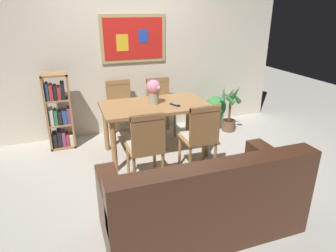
# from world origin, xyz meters

# --- Properties ---
(ground_plane) EXTENTS (12.00, 12.00, 0.00)m
(ground_plane) POSITION_xyz_m (0.00, 0.00, 0.00)
(ground_plane) COLOR #B7B2A8
(wall_back_with_painting) EXTENTS (5.20, 0.14, 2.60)m
(wall_back_with_painting) POSITION_xyz_m (0.00, 1.48, 1.30)
(wall_back_with_painting) COLOR beige
(wall_back_with_painting) RESTS_ON ground_plane
(dining_table) EXTENTS (1.45, 0.83, 0.74)m
(dining_table) POSITION_xyz_m (0.10, 0.44, 0.64)
(dining_table) COLOR #9E7042
(dining_table) RESTS_ON ground_plane
(dining_chair_near_left) EXTENTS (0.40, 0.41, 0.91)m
(dining_chair_near_left) POSITION_xyz_m (-0.24, -0.31, 0.54)
(dining_chair_near_left) COLOR #9E7042
(dining_chair_near_left) RESTS_ON ground_plane
(dining_chair_far_right) EXTENTS (0.40, 0.41, 0.91)m
(dining_chair_far_right) POSITION_xyz_m (0.40, 1.15, 0.54)
(dining_chair_far_right) COLOR #9E7042
(dining_chair_far_right) RESTS_ON ground_plane
(dining_chair_far_left) EXTENTS (0.40, 0.41, 0.91)m
(dining_chair_far_left) POSITION_xyz_m (-0.24, 1.20, 0.54)
(dining_chair_far_left) COLOR #9E7042
(dining_chair_far_left) RESTS_ON ground_plane
(dining_chair_near_right) EXTENTS (0.40, 0.41, 0.91)m
(dining_chair_near_right) POSITION_xyz_m (0.46, -0.27, 0.54)
(dining_chair_near_right) COLOR #9E7042
(dining_chair_near_right) RESTS_ON ground_plane
(leather_couch) EXTENTS (1.80, 0.84, 0.84)m
(leather_couch) POSITION_xyz_m (0.03, -1.25, 0.31)
(leather_couch) COLOR #472819
(leather_couch) RESTS_ON ground_plane
(bookshelf) EXTENTS (0.36, 0.28, 1.11)m
(bookshelf) POSITION_xyz_m (-1.16, 1.12, 0.52)
(bookshelf) COLOR #9E7042
(bookshelf) RESTS_ON ground_plane
(potted_ivy) EXTENTS (0.37, 0.37, 0.55)m
(potted_ivy) POSITION_xyz_m (1.40, 1.09, 0.29)
(potted_ivy) COLOR brown
(potted_ivy) RESTS_ON ground_plane
(potted_palm) EXTENTS (0.38, 0.42, 0.80)m
(potted_palm) POSITION_xyz_m (1.52, 0.83, 0.35)
(potted_palm) COLOR brown
(potted_palm) RESTS_ON ground_plane
(flower_vase) EXTENTS (0.21, 0.20, 0.33)m
(flower_vase) POSITION_xyz_m (0.09, 0.47, 0.93)
(flower_vase) COLOR tan
(flower_vase) RESTS_ON dining_table
(tv_remote) EXTENTS (0.11, 0.16, 0.02)m
(tv_remote) POSITION_xyz_m (0.34, 0.29, 0.75)
(tv_remote) COLOR black
(tv_remote) RESTS_ON dining_table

